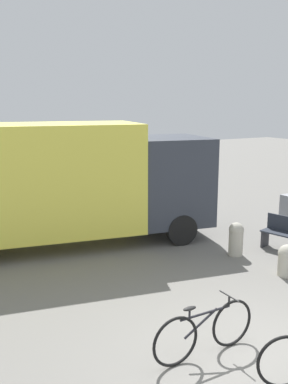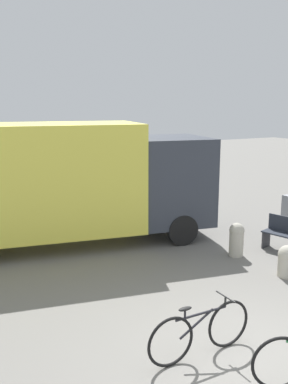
{
  "view_description": "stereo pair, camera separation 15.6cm",
  "coord_description": "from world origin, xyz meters",
  "px_view_note": "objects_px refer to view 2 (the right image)",
  "views": [
    {
      "loc": [
        -4.19,
        -4.09,
        3.72
      ],
      "look_at": [
        0.54,
        4.45,
        1.66
      ],
      "focal_mm": 40.0,
      "sensor_mm": 36.0,
      "label": 1
    },
    {
      "loc": [
        -4.06,
        -4.17,
        3.72
      ],
      "look_at": [
        0.54,
        4.45,
        1.66
      ],
      "focal_mm": 40.0,
      "sensor_mm": 36.0,
      "label": 2
    }
  ],
  "objects_px": {
    "delivery_truck": "(64,180)",
    "bollard_far_bench": "(237,238)",
    "bollard_near_bench": "(287,260)",
    "bicycle_near": "(201,331)"
  },
  "relations": [
    {
      "from": "delivery_truck",
      "to": "bollard_far_bench",
      "type": "bearing_deg",
      "value": -29.0
    },
    {
      "from": "bicycle_near",
      "to": "bollard_near_bench",
      "type": "relative_size",
      "value": 2.59
    },
    {
      "from": "delivery_truck",
      "to": "bollard_far_bench",
      "type": "height_order",
      "value": "delivery_truck"
    },
    {
      "from": "delivery_truck",
      "to": "bicycle_near",
      "type": "bearing_deg",
      "value": -77.93
    },
    {
      "from": "bollard_near_bench",
      "to": "bollard_far_bench",
      "type": "relative_size",
      "value": 0.84
    },
    {
      "from": "bicycle_near",
      "to": "bollard_far_bench",
      "type": "bearing_deg",
      "value": 42.47
    },
    {
      "from": "bicycle_near",
      "to": "bollard_far_bench",
      "type": "distance_m",
      "value": 4.5
    },
    {
      "from": "bicycle_near",
      "to": "bollard_far_bench",
      "type": "height_order",
      "value": "bicycle_near"
    },
    {
      "from": "delivery_truck",
      "to": "bollard_near_bench",
      "type": "bearing_deg",
      "value": -40.12
    },
    {
      "from": "bicycle_near",
      "to": "bollard_far_bench",
      "type": "xyz_separation_m",
      "value": [
        3.27,
        3.09,
        0.05
      ]
    }
  ]
}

